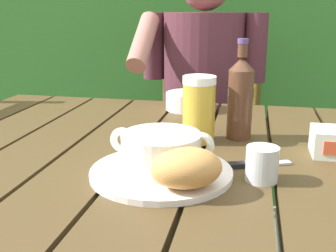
{
  "coord_description": "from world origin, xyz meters",
  "views": [
    {
      "loc": [
        0.18,
        -0.88,
        1.04
      ],
      "look_at": [
        0.01,
        -0.06,
        0.79
      ],
      "focal_mm": 44.14,
      "sensor_mm": 36.0,
      "label": 1
    }
  ],
  "objects_px": {
    "beer_bottle": "(240,97)",
    "water_glass_small": "(262,164)",
    "table_knife": "(243,165)",
    "serving_plate": "(161,172)",
    "bread_roll": "(186,168)",
    "chair_near_diner": "(206,131)",
    "person_eating": "(201,90)",
    "soup_bowl": "(161,151)",
    "beer_glass": "(199,109)",
    "diner_bowl": "(189,101)"
  },
  "relations": [
    {
      "from": "person_eating",
      "to": "serving_plate",
      "type": "bearing_deg",
      "value": -87.82
    },
    {
      "from": "diner_bowl",
      "to": "soup_bowl",
      "type": "bearing_deg",
      "value": -86.75
    },
    {
      "from": "soup_bowl",
      "to": "beer_glass",
      "type": "height_order",
      "value": "beer_glass"
    },
    {
      "from": "chair_near_diner",
      "to": "table_knife",
      "type": "relative_size",
      "value": 6.1
    },
    {
      "from": "person_eating",
      "to": "chair_near_diner",
      "type": "bearing_deg",
      "value": 89.18
    },
    {
      "from": "serving_plate",
      "to": "beer_bottle",
      "type": "xyz_separation_m",
      "value": [
        0.14,
        0.27,
        0.1
      ]
    },
    {
      "from": "beer_bottle",
      "to": "serving_plate",
      "type": "bearing_deg",
      "value": -116.94
    },
    {
      "from": "bread_roll",
      "to": "diner_bowl",
      "type": "bearing_deg",
      "value": 98.44
    },
    {
      "from": "person_eating",
      "to": "bread_roll",
      "type": "distance_m",
      "value": 0.96
    },
    {
      "from": "table_knife",
      "to": "bread_roll",
      "type": "bearing_deg",
      "value": -123.03
    },
    {
      "from": "bread_roll",
      "to": "beer_bottle",
      "type": "relative_size",
      "value": 0.62
    },
    {
      "from": "water_glass_small",
      "to": "diner_bowl",
      "type": "distance_m",
      "value": 0.57
    },
    {
      "from": "chair_near_diner",
      "to": "beer_glass",
      "type": "relative_size",
      "value": 6.29
    },
    {
      "from": "table_knife",
      "to": "water_glass_small",
      "type": "bearing_deg",
      "value": -60.6
    },
    {
      "from": "chair_near_diner",
      "to": "water_glass_small",
      "type": "xyz_separation_m",
      "value": [
        0.22,
        -1.07,
        0.26
      ]
    },
    {
      "from": "bread_roll",
      "to": "beer_bottle",
      "type": "bearing_deg",
      "value": 77.27
    },
    {
      "from": "chair_near_diner",
      "to": "person_eating",
      "type": "distance_m",
      "value": 0.3
    },
    {
      "from": "beer_glass",
      "to": "soup_bowl",
      "type": "bearing_deg",
      "value": -100.54
    },
    {
      "from": "person_eating",
      "to": "bread_roll",
      "type": "relative_size",
      "value": 8.1
    },
    {
      "from": "table_knife",
      "to": "person_eating",
      "type": "bearing_deg",
      "value": 103.03
    },
    {
      "from": "soup_bowl",
      "to": "bread_roll",
      "type": "height_order",
      "value": "soup_bowl"
    },
    {
      "from": "soup_bowl",
      "to": "beer_bottle",
      "type": "bearing_deg",
      "value": 63.06
    },
    {
      "from": "bread_roll",
      "to": "beer_glass",
      "type": "bearing_deg",
      "value": 93.51
    },
    {
      "from": "beer_glass",
      "to": "table_knife",
      "type": "xyz_separation_m",
      "value": [
        0.11,
        -0.15,
        -0.08
      ]
    },
    {
      "from": "person_eating",
      "to": "water_glass_small",
      "type": "distance_m",
      "value": 0.9
    },
    {
      "from": "beer_bottle",
      "to": "water_glass_small",
      "type": "bearing_deg",
      "value": -78.5
    },
    {
      "from": "serving_plate",
      "to": "table_knife",
      "type": "bearing_deg",
      "value": 25.75
    },
    {
      "from": "beer_glass",
      "to": "beer_bottle",
      "type": "xyz_separation_m",
      "value": [
        0.09,
        0.04,
        0.02
      ]
    },
    {
      "from": "beer_glass",
      "to": "serving_plate",
      "type": "bearing_deg",
      "value": -100.54
    },
    {
      "from": "chair_near_diner",
      "to": "beer_bottle",
      "type": "distance_m",
      "value": 0.9
    },
    {
      "from": "diner_bowl",
      "to": "beer_glass",
      "type": "bearing_deg",
      "value": -77.07
    },
    {
      "from": "table_knife",
      "to": "diner_bowl",
      "type": "distance_m",
      "value": 0.5
    },
    {
      "from": "beer_bottle",
      "to": "table_knife",
      "type": "xyz_separation_m",
      "value": [
        0.02,
        -0.19,
        -0.1
      ]
    },
    {
      "from": "beer_bottle",
      "to": "diner_bowl",
      "type": "xyz_separation_m",
      "value": [
        -0.17,
        0.27,
        -0.08
      ]
    },
    {
      "from": "serving_plate",
      "to": "diner_bowl",
      "type": "relative_size",
      "value": 1.9
    },
    {
      "from": "bread_roll",
      "to": "table_knife",
      "type": "distance_m",
      "value": 0.18
    },
    {
      "from": "bread_roll",
      "to": "beer_glass",
      "type": "relative_size",
      "value": 0.96
    },
    {
      "from": "person_eating",
      "to": "diner_bowl",
      "type": "height_order",
      "value": "person_eating"
    },
    {
      "from": "beer_bottle",
      "to": "water_glass_small",
      "type": "xyz_separation_m",
      "value": [
        0.05,
        -0.26,
        -0.07
      ]
    },
    {
      "from": "beer_glass",
      "to": "water_glass_small",
      "type": "distance_m",
      "value": 0.26
    },
    {
      "from": "beer_bottle",
      "to": "table_knife",
      "type": "bearing_deg",
      "value": -84.95
    },
    {
      "from": "person_eating",
      "to": "beer_bottle",
      "type": "relative_size",
      "value": 5.06
    },
    {
      "from": "chair_near_diner",
      "to": "beer_bottle",
      "type": "xyz_separation_m",
      "value": [
        0.17,
        -0.82,
        0.33
      ]
    },
    {
      "from": "person_eating",
      "to": "diner_bowl",
      "type": "xyz_separation_m",
      "value": [
        0.0,
        -0.34,
        0.03
      ]
    },
    {
      "from": "person_eating",
      "to": "beer_bottle",
      "type": "height_order",
      "value": "person_eating"
    },
    {
      "from": "beer_glass",
      "to": "diner_bowl",
      "type": "relative_size",
      "value": 1.09
    },
    {
      "from": "chair_near_diner",
      "to": "soup_bowl",
      "type": "xyz_separation_m",
      "value": [
        0.03,
        -1.08,
        0.28
      ]
    },
    {
      "from": "soup_bowl",
      "to": "water_glass_small",
      "type": "height_order",
      "value": "soup_bowl"
    },
    {
      "from": "beer_glass",
      "to": "bread_roll",
      "type": "bearing_deg",
      "value": -86.49
    },
    {
      "from": "chair_near_diner",
      "to": "water_glass_small",
      "type": "height_order",
      "value": "chair_near_diner"
    }
  ]
}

